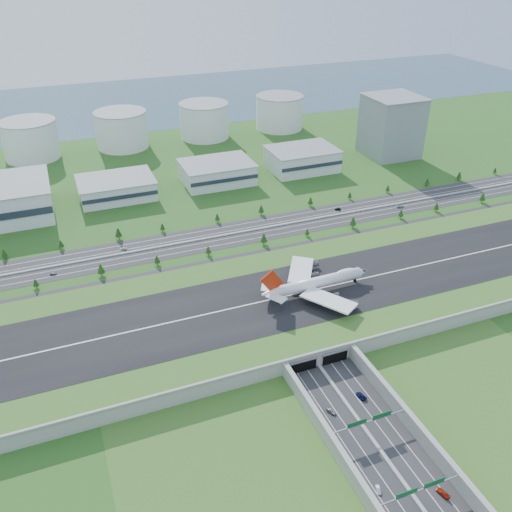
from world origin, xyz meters
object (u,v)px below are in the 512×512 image
object	(u,v)px
car_4	(53,274)
car_6	(400,206)
car_3	(443,493)
office_tower	(391,126)
car_1	(378,490)
fuel_tank_a	(30,140)
car_0	(331,411)
car_7	(123,249)
car_2	(361,396)
car_5	(338,209)
boeing_747	(316,282)

from	to	relation	value
car_4	car_6	world-z (taller)	car_6
car_3	office_tower	bearing A→B (deg)	-133.55
car_1	car_3	bearing A→B (deg)	-7.72
fuel_tank_a	car_0	xyz separation A→B (m)	(111.18, -389.00, -16.56)
fuel_tank_a	car_1	distance (m)	444.42
car_3	car_6	bearing A→B (deg)	-134.16
car_0	office_tower	bearing A→B (deg)	29.99
car_3	car_1	bearing A→B (deg)	-38.34
car_4	car_7	xyz separation A→B (m)	(45.95, 15.77, -0.01)
office_tower	car_6	size ratio (longest dim) A/B	9.33
car_3	car_4	world-z (taller)	car_3
fuel_tank_a	car_6	bearing A→B (deg)	-40.10
car_2	car_4	size ratio (longest dim) A/B	1.39
fuel_tank_a	car_3	distance (m)	460.00
car_4	car_6	xyz separation A→B (m)	(257.98, 4.55, 0.12)
car_0	car_4	distance (m)	195.91
car_1	car_4	distance (m)	230.79
office_tower	car_6	bearing A→B (deg)	-118.85
office_tower	car_7	world-z (taller)	office_tower
office_tower	car_5	distance (m)	143.11
car_1	car_7	bearing A→B (deg)	122.20
boeing_747	car_3	size ratio (longest dim) A/B	12.09
car_2	car_7	distance (m)	193.17
car_6	car_2	bearing A→B (deg)	150.62
car_7	office_tower	bearing A→B (deg)	129.89
car_5	car_7	bearing A→B (deg)	-70.66
office_tower	car_1	xyz separation A→B (m)	(-210.88, -315.49, -26.73)
boeing_747	car_0	distance (m)	84.57
boeing_747	car_0	bearing A→B (deg)	-113.33
office_tower	car_1	distance (m)	380.42
car_7	car_4	bearing A→B (deg)	-50.42
car_3	car_4	size ratio (longest dim) A/B	1.37
boeing_747	car_1	size ratio (longest dim) A/B	17.21
office_tower	car_7	xyz separation A→B (m)	(-270.17, -94.32, -26.69)
car_5	car_7	size ratio (longest dim) A/B	1.00
fuel_tank_a	car_1	xyz separation A→B (m)	(109.12, -430.49, -16.73)
car_6	fuel_tank_a	bearing A→B (deg)	59.46
car_3	car_5	world-z (taller)	car_3
office_tower	boeing_747	bearing A→B (deg)	-132.11
car_4	car_6	distance (m)	258.02
car_3	car_7	world-z (taller)	car_3
car_2	boeing_747	bearing A→B (deg)	-111.25
car_0	car_2	size ratio (longest dim) A/B	0.84
fuel_tank_a	car_3	size ratio (longest dim) A/B	8.87
office_tower	car_4	distance (m)	335.80
boeing_747	car_2	size ratio (longest dim) A/B	11.96
boeing_747	car_0	world-z (taller)	boeing_747
car_5	car_6	size ratio (longest dim) A/B	0.80
car_1	car_4	size ratio (longest dim) A/B	0.96
office_tower	car_1	size ratio (longest dim) A/B	13.88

